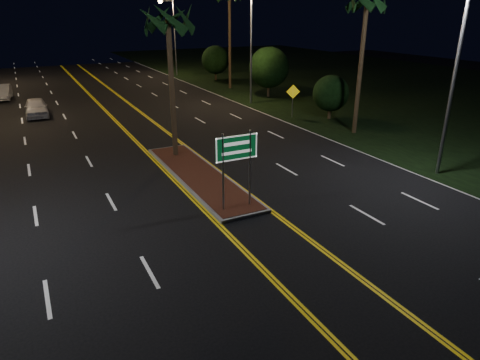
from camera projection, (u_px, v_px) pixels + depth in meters
ground at (271, 240)px, 15.45m from camera, size 120.00×120.00×0.00m
grass_right at (385, 83)px, 48.81m from camera, size 40.00×110.00×0.01m
median_island at (199, 176)px, 21.22m from camera, size 2.25×10.25×0.17m
highway_sign at (237, 155)px, 16.88m from camera, size 1.80×0.08×3.20m
streetlight_right_near at (452, 59)px, 19.49m from camera, size 1.91×0.44×9.00m
streetlight_right_mid at (247, 37)px, 36.06m from camera, size 1.91×0.44×9.00m
streetlight_right_far at (171, 29)px, 52.63m from camera, size 1.91×0.44×9.00m
palm_median at (168, 20)px, 21.46m from camera, size 2.40×2.40×8.30m
palm_right_near at (367, 2)px, 25.97m from camera, size 2.40×2.40×9.30m
shrub_near at (331, 93)px, 32.02m from camera, size 2.70×2.70×3.30m
shrub_mid at (269, 68)px, 40.23m from camera, size 3.78×3.78×4.62m
shrub_far at (215, 60)px, 50.23m from camera, size 3.24×3.24×3.96m
car_near at (36, 106)px, 33.25m from camera, size 2.18×4.88×1.61m
car_far at (2, 91)px, 39.61m from camera, size 2.38×4.80×1.55m
warning_sign at (293, 96)px, 32.64m from camera, size 0.98×0.43×2.50m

